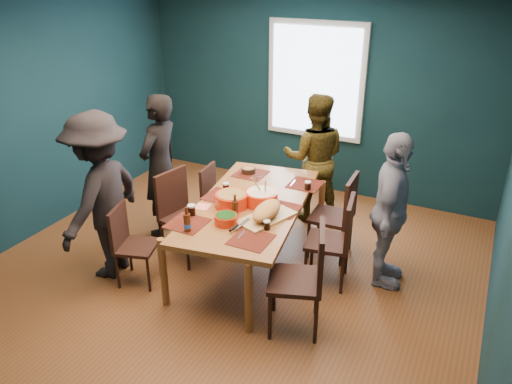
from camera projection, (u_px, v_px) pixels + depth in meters
room at (238, 143)px, 4.94m from camera, size 5.01×5.01×2.71m
dining_table at (251, 209)px, 5.12m from camera, size 1.32×2.17×0.77m
chair_left_far at (215, 195)px, 5.93m from camera, size 0.41×0.41×0.83m
chair_left_mid at (179, 208)px, 5.40m from camera, size 0.53×0.53×0.99m
chair_left_near at (128, 239)px, 4.99m from camera, size 0.47×0.47×0.84m
chair_right_far at (340, 211)px, 5.38m from camera, size 0.45×0.45×0.97m
chair_right_mid at (338, 235)px, 4.93m from camera, size 0.49×0.49×0.95m
chair_right_near at (307, 272)px, 4.28m from camera, size 0.59×0.59×1.02m
person_far_left at (160, 167)px, 5.76m from camera, size 0.41×0.62×1.70m
person_back at (314, 158)px, 6.13m from camera, size 0.94×0.83×1.61m
person_right at (390, 212)px, 4.84m from camera, size 0.50×0.98×1.60m
person_near_left at (101, 197)px, 4.98m from camera, size 0.77×1.19×1.75m
bowl_salad at (231, 200)px, 4.98m from camera, size 0.33×0.33×0.14m
bowl_dumpling at (261, 197)px, 5.03m from camera, size 0.34×0.34×0.31m
bowl_herbs at (226, 219)px, 4.66m from camera, size 0.22×0.22×0.10m
cutting_board at (267, 212)px, 4.74m from camera, size 0.47×0.74×0.16m
small_bowl at (249, 170)px, 5.76m from camera, size 0.16×0.16×0.07m
beer_bottle_a at (187, 223)px, 4.51m from camera, size 0.07×0.07×0.25m
beer_bottle_b at (235, 209)px, 4.76m from camera, size 0.06×0.06×0.24m
cola_glass_a at (192, 210)px, 4.81m from camera, size 0.08×0.08×0.11m
cola_glass_b at (267, 225)px, 4.56m from camera, size 0.06×0.06×0.09m
cola_glass_c at (308, 185)px, 5.34m from camera, size 0.07×0.07×0.10m
cola_glass_d at (226, 187)px, 5.30m from camera, size 0.07×0.07×0.10m
napkin_a at (289, 209)px, 4.95m from camera, size 0.21×0.21×0.00m
napkin_b at (202, 207)px, 5.00m from camera, size 0.16×0.16×0.00m
napkin_c at (245, 240)px, 4.41m from camera, size 0.19×0.19×0.00m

